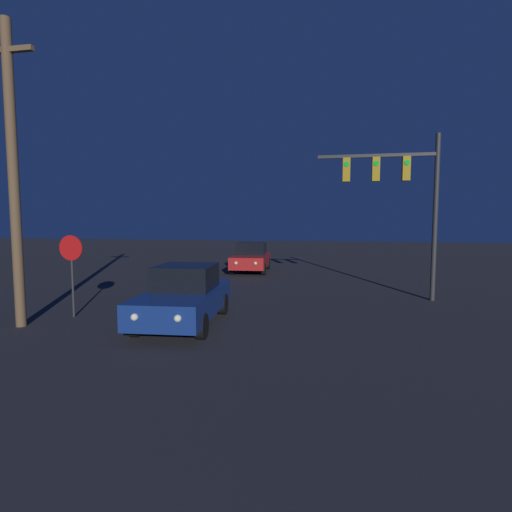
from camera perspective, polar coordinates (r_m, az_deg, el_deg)
The scene contains 5 objects.
car_near at distance 11.88m, azimuth -10.19°, elevation -5.62°, with size 2.22×4.66×1.71m.
car_far at distance 23.62m, azimuth -0.70°, elevation -0.23°, with size 2.21×4.65×1.71m.
traffic_signal_mast at distance 16.16m, azimuth 19.96°, elevation 9.13°, with size 4.45×0.30×6.21m.
stop_sign at distance 13.62m, azimuth -24.86°, elevation -0.47°, with size 0.78×0.07×2.57m.
utility_pole at distance 13.16m, azimuth -31.37°, elevation 10.29°, with size 1.59×0.28×8.46m.
Camera 1 is at (2.50, 0.60, 3.02)m, focal length 28.00 mm.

